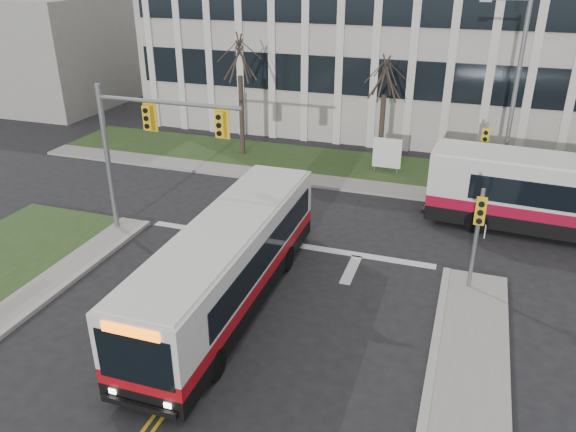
{
  "coord_description": "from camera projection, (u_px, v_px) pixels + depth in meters",
  "views": [
    {
      "loc": [
        6.57,
        -10.97,
        10.64
      ],
      "look_at": [
        0.62,
        6.68,
        2.0
      ],
      "focal_mm": 35.0,
      "sensor_mm": 36.0,
      "label": 1
    }
  ],
  "objects": [
    {
      "name": "building_lawn",
      "position": [
        434.0,
        175.0,
        29.81
      ],
      "size": [
        44.0,
        5.0,
        0.12
      ],
      "primitive_type": "cube",
      "color": "#28451D",
      "rests_on": "ground"
    },
    {
      "name": "sidewalk_cross",
      "position": [
        429.0,
        194.0,
        27.4
      ],
      "size": [
        44.0,
        1.6,
        0.14
      ],
      "primitive_type": "cube",
      "color": "#9E9B93",
      "rests_on": "ground"
    },
    {
      "name": "tree_left",
      "position": [
        240.0,
        59.0,
        30.71
      ],
      "size": [
        1.8,
        1.8,
        7.7
      ],
      "color": "#42352B",
      "rests_on": "ground"
    },
    {
      "name": "streetlight",
      "position": [
        512.0,
        90.0,
        25.22
      ],
      "size": [
        2.15,
        0.25,
        9.2
      ],
      "color": "slate",
      "rests_on": "ground"
    },
    {
      "name": "office_building",
      "position": [
        461.0,
        32.0,
        37.63
      ],
      "size": [
        40.0,
        16.0,
        12.0
      ],
      "primitive_type": "cube",
      "color": "beige",
      "rests_on": "ground"
    },
    {
      "name": "signal_pole_far",
      "position": [
        483.0,
        150.0,
        25.91
      ],
      "size": [
        0.34,
        0.39,
        3.8
      ],
      "color": "slate",
      "rests_on": "ground"
    },
    {
      "name": "signal_pole_near",
      "position": [
        478.0,
        226.0,
        18.6
      ],
      "size": [
        0.34,
        0.39,
        3.8
      ],
      "color": "slate",
      "rests_on": "ground"
    },
    {
      "name": "ground",
      "position": [
        192.0,
        372.0,
        15.81
      ],
      "size": [
        120.0,
        120.0,
        0.0
      ],
      "primitive_type": "plane",
      "color": "black",
      "rests_on": "ground"
    },
    {
      "name": "building_annex",
      "position": [
        46.0,
        49.0,
        44.02
      ],
      "size": [
        12.0,
        12.0,
        8.0
      ],
      "primitive_type": "cube",
      "color": "#9E9B93",
      "rests_on": "ground"
    },
    {
      "name": "mast_arm_signal",
      "position": [
        140.0,
        137.0,
        21.81
      ],
      "size": [
        6.11,
        0.38,
        6.2
      ],
      "color": "slate",
      "rests_on": "ground"
    },
    {
      "name": "tree_mid",
      "position": [
        385.0,
        80.0,
        28.82
      ],
      "size": [
        1.8,
        1.8,
        6.82
      ],
      "color": "#42352B",
      "rests_on": "ground"
    },
    {
      "name": "bus_main",
      "position": [
        229.0,
        265.0,
        18.31
      ],
      "size": [
        2.46,
        11.04,
        2.94
      ],
      "primitive_type": null,
      "rotation": [
        0.0,
        0.0,
        0.01
      ],
      "color": "silver",
      "rests_on": "ground"
    },
    {
      "name": "directory_sign",
      "position": [
        387.0,
        154.0,
        29.64
      ],
      "size": [
        1.5,
        0.12,
        2.0
      ],
      "color": "slate",
      "rests_on": "ground"
    }
  ]
}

